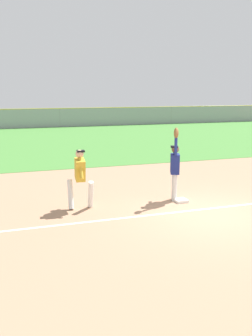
{
  "coord_description": "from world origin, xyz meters",
  "views": [
    {
      "loc": [
        -5.4,
        -8.77,
        3.36
      ],
      "look_at": [
        -1.82,
        1.91,
        1.05
      ],
      "focal_mm": 40.71,
      "sensor_mm": 36.0,
      "label": 1
    }
  ],
  "objects_px": {
    "runner": "(80,175)",
    "baseball": "(174,148)",
    "fielder": "(175,165)",
    "parked_car_silver": "(152,115)",
    "parked_car_tan": "(34,117)",
    "parked_car_white": "(96,116)",
    "first_base": "(181,200)"
  },
  "relations": [
    {
      "from": "fielder",
      "to": "runner",
      "type": "distance_m",
      "value": 2.93
    },
    {
      "from": "parked_car_tan",
      "to": "parked_car_white",
      "type": "relative_size",
      "value": 1.0
    },
    {
      "from": "first_base",
      "to": "parked_car_tan",
      "type": "distance_m",
      "value": 29.32
    },
    {
      "from": "runner",
      "to": "parked_car_tan",
      "type": "bearing_deg",
      "value": 91.84
    },
    {
      "from": "runner",
      "to": "baseball",
      "type": "height_order",
      "value": "runner"
    },
    {
      "from": "first_base",
      "to": "runner",
      "type": "bearing_deg",
      "value": 174.47
    },
    {
      "from": "fielder",
      "to": "baseball",
      "type": "xyz_separation_m",
      "value": [
        0.02,
        0.17,
        0.49
      ]
    },
    {
      "from": "fielder",
      "to": "parked_car_silver",
      "type": "xyz_separation_m",
      "value": [
        11.19,
        28.89,
        -0.45
      ]
    },
    {
      "from": "parked_car_white",
      "to": "parked_car_silver",
      "type": "xyz_separation_m",
      "value": [
        6.31,
        -0.5,
        0.0
      ]
    },
    {
      "from": "fielder",
      "to": "parked_car_tan",
      "type": "relative_size",
      "value": 0.51
    },
    {
      "from": "first_base",
      "to": "fielder",
      "type": "height_order",
      "value": "fielder"
    },
    {
      "from": "fielder",
      "to": "baseball",
      "type": "relative_size",
      "value": 30.81
    },
    {
      "from": "baseball",
      "to": "first_base",
      "type": "bearing_deg",
      "value": -74.87
    },
    {
      "from": "parked_car_silver",
      "to": "runner",
      "type": "bearing_deg",
      "value": -119.17
    },
    {
      "from": "fielder",
      "to": "parked_car_white",
      "type": "relative_size",
      "value": 0.51
    },
    {
      "from": "fielder",
      "to": "parked_car_tan",
      "type": "height_order",
      "value": "fielder"
    },
    {
      "from": "first_base",
      "to": "fielder",
      "type": "bearing_deg",
      "value": 120.7
    },
    {
      "from": "parked_car_tan",
      "to": "parked_car_silver",
      "type": "height_order",
      "value": "same"
    },
    {
      "from": "runner",
      "to": "parked_car_silver",
      "type": "relative_size",
      "value": 0.38
    },
    {
      "from": "baseball",
      "to": "parked_car_tan",
      "type": "distance_m",
      "value": 28.94
    },
    {
      "from": "parked_car_silver",
      "to": "fielder",
      "type": "bearing_deg",
      "value": -114.24
    },
    {
      "from": "parked_car_silver",
      "to": "first_base",
      "type": "bearing_deg",
      "value": -113.88
    },
    {
      "from": "runner",
      "to": "parked_car_silver",
      "type": "distance_m",
      "value": 32.08
    },
    {
      "from": "parked_car_white",
      "to": "parked_car_silver",
      "type": "relative_size",
      "value": 1.0
    },
    {
      "from": "first_base",
      "to": "baseball",
      "type": "height_order",
      "value": "baseball"
    },
    {
      "from": "baseball",
      "to": "parked_car_white",
      "type": "relative_size",
      "value": 0.02
    },
    {
      "from": "parked_car_tan",
      "to": "parked_car_white",
      "type": "distance_m",
      "value": 6.51
    },
    {
      "from": "runner",
      "to": "baseball",
      "type": "xyz_separation_m",
      "value": [
        2.95,
        0.08,
        0.61
      ]
    },
    {
      "from": "first_base",
      "to": "parked_car_silver",
      "type": "relative_size",
      "value": 0.08
    },
    {
      "from": "runner",
      "to": "baseball",
      "type": "distance_m",
      "value": 3.01
    },
    {
      "from": "runner",
      "to": "fielder",
      "type": "bearing_deg",
      "value": 2.72
    },
    {
      "from": "fielder",
      "to": "parked_car_tan",
      "type": "xyz_separation_m",
      "value": [
        -1.62,
        29.05,
        -0.45
      ]
    }
  ]
}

